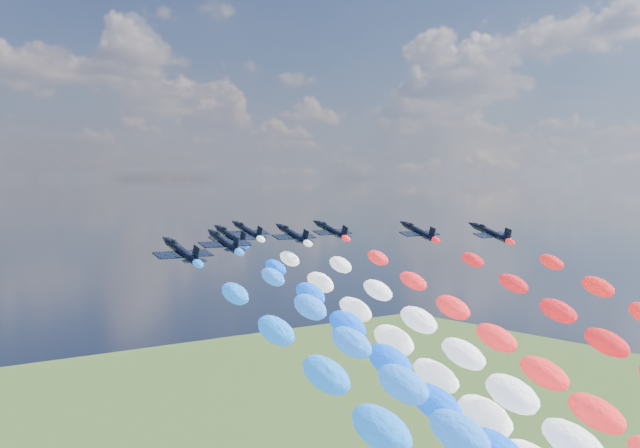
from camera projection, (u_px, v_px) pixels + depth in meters
jet_0 at (182, 251)px, 110.34m from camera, size 8.04×10.93×5.30m
jet_1 at (224, 241)px, 127.45m from camera, size 8.41×11.19×5.30m
jet_2 at (231, 236)px, 139.91m from camera, size 8.04×10.93×5.30m
jet_3 at (293, 234)px, 144.15m from camera, size 8.00×10.90×5.30m
jet_4 at (248, 231)px, 153.99m from camera, size 8.22×11.06×5.30m
jet_5 at (331, 230)px, 155.77m from camera, size 8.45×11.22×5.30m
jet_6 at (418, 231)px, 152.31m from camera, size 8.54×11.29×5.30m
jet_7 at (491, 233)px, 148.24m from camera, size 8.07×10.95×5.30m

